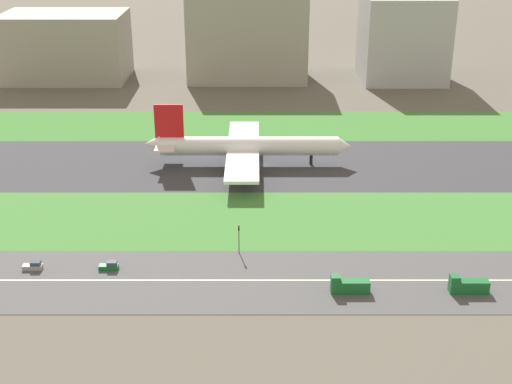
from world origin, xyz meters
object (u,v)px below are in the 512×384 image
Objects in this scene: car_1 at (30,266)px; terminal_building at (63,46)px; car_4 at (107,266)px; traffic_light at (236,237)px; airliner at (241,146)px; hangar_building at (244,34)px; fuel_tank_west at (256,45)px; truck_0 at (346,285)px; office_tower at (399,37)px; truck_1 at (465,285)px.

car_1 is 0.08× the size of terminal_building.
traffic_light is (29.53, 7.99, 3.37)m from car_4.
terminal_building reaches higher than airliner.
car_1 is at bearing 180.00° from car_4.
hangar_building is 2.28× the size of fuel_tank_west.
airliner is at bearing -73.03° from truck_0.
truck_0 is 194.42m from hangar_building.
terminal_building reaches higher than truck_0.
terminal_building is (-36.28, 182.00, 14.09)m from car_1.
car_1 is 0.11× the size of office_tower.
office_tower reaches higher than fuel_tank_west.
car_4 is at bearing -7.19° from truck_1.
car_4 is 0.11× the size of office_tower.
airliner is 7.74× the size of truck_1.
terminal_building is at bearing 180.00° from office_tower.
hangar_building is 71.14m from office_tower.
truck_1 is 193.98m from office_tower.
truck_1 is at bearing -55.29° from terminal_building.
truck_0 is (-25.63, 0.00, 0.00)m from truck_1.
office_tower is at bearing 67.74° from traffic_light.
truck_1 reaches higher than car_4.
car_1 is 217.78m from office_tower.
car_1 is 71.81m from truck_0.
fuel_tank_west is (35.14, 227.00, 5.95)m from car_4.
hangar_building is (-24.01, 192.00, 18.97)m from truck_0.
fuel_tank_west is at bearing 88.09° from airliner.
truck_1 is 0.22× the size of office_tower.
terminal_building reaches higher than car_4.
airliner is 83.00m from car_1.
truck_0 is at bearing -36.73° from traffic_light.
truck_1 is at bearing -5.90° from car_1.
terminal_building is at bearing 180.00° from hangar_building.
car_4 is at bearing -113.69° from airliner.
car_4 is 0.52× the size of truck_0.
airliner is at bearing -121.89° from office_tower.
hangar_building reaches higher than car_1.
office_tower reaches higher than truck_0.
terminal_building reaches higher than fuel_tank_west.
car_4 is 30.78m from traffic_light.
traffic_light is 0.30× the size of fuel_tank_west.
truck_0 is at bearing -73.03° from airliner.
hangar_building is at bearing 0.00° from terminal_building.
terminal_building is at bearing 115.58° from traffic_light.
hangar_building is 47.38m from fuel_tank_west.
office_tower is (70.93, 114.00, 12.79)m from airliner.
hangar_building is at bearing 90.10° from airliner.
truck_0 is at bearing -85.54° from fuel_tank_west.
terminal_building is 1.44× the size of office_tower.
hangar_building is (-0.20, 114.00, 14.41)m from airliner.
car_4 is 0.08× the size of hangar_building.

